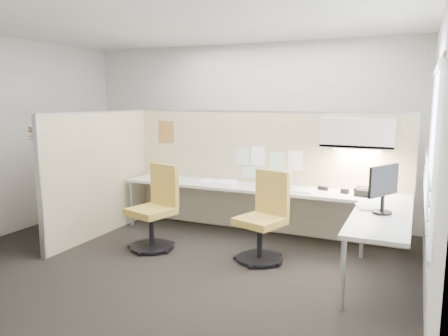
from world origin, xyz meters
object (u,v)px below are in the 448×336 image
at_px(chair_right, 264,220).
at_px(monitor, 383,186).
at_px(phone, 364,192).
at_px(desk, 277,200).
at_px(chair_left, 156,210).

height_order(chair_right, monitor, monitor).
relative_size(monitor, phone, 2.13).
bearing_deg(desk, chair_left, -149.98).
relative_size(chair_left, chair_right, 1.01).
distance_m(chair_left, phone, 2.67).
bearing_deg(chair_right, phone, 54.88).
distance_m(chair_left, chair_right, 1.44).
bearing_deg(chair_left, phone, 36.80).
bearing_deg(chair_left, chair_right, 22.65).
height_order(monitor, phone, monitor).
distance_m(monitor, phone, 0.90).
bearing_deg(monitor, phone, 47.81).
xyz_separation_m(desk, chair_left, (-1.39, -0.81, -0.10)).
distance_m(desk, chair_right, 0.65).
bearing_deg(desk, phone, 7.23).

